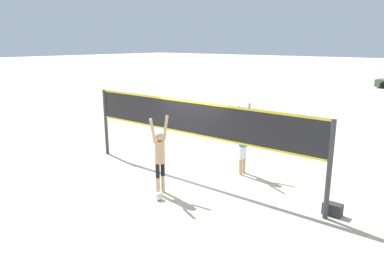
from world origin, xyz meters
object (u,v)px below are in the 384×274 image
object	(u,v)px
player_spiker	(160,154)
gear_bag	(332,209)
volleyball	(159,196)
player_blocker	(243,138)
volleyball_net	(192,124)

from	to	relation	value
player_spiker	gear_bag	bearing A→B (deg)	-67.83
volleyball	gear_bag	xyz separation A→B (m)	(3.93, 2.09, 0.04)
player_spiker	player_blocker	size ratio (longest dim) A/B	0.97
player_spiker	player_blocker	xyz separation A→B (m)	(0.91, 2.83, 0.05)
gear_bag	player_blocker	bearing A→B (deg)	161.56
volleyball_net	volleyball	world-z (taller)	volleyball_net
player_blocker	volleyball	bearing A→B (deg)	-10.70
volleyball_net	gear_bag	distance (m)	4.57
player_blocker	gear_bag	size ratio (longest dim) A/B	5.04
player_blocker	gear_bag	world-z (taller)	player_blocker
player_spiker	volleyball	distance (m)	1.15
volleyball	gear_bag	bearing A→B (deg)	28.02
player_spiker	volleyball	bearing A→B (deg)	-140.22
gear_bag	volleyball	bearing A→B (deg)	-151.98
volleyball	gear_bag	world-z (taller)	gear_bag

